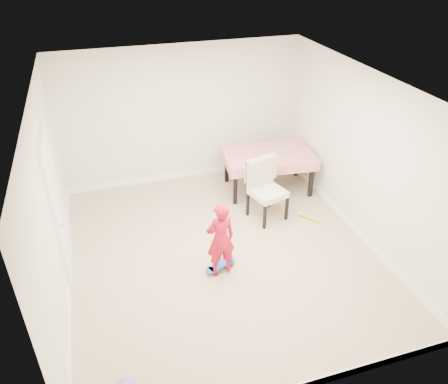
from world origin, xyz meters
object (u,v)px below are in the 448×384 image
object	(u,v)px
dining_chair	(268,191)
child	(221,241)
dining_table	(268,171)
skateboard	(220,266)

from	to	relation	value
dining_chair	child	distance (m)	1.62
dining_table	skateboard	size ratio (longest dim) A/B	3.10
dining_table	skateboard	bearing A→B (deg)	-121.17
dining_table	dining_chair	distance (m)	0.99
child	dining_chair	bearing A→B (deg)	-140.64
dining_table	child	world-z (taller)	child
child	dining_table	bearing A→B (deg)	-131.76
skateboard	dining_table	bearing A→B (deg)	29.24
dining_table	child	xyz separation A→B (m)	(-1.54, -2.02, 0.20)
dining_chair	skateboard	xyz separation A→B (m)	(-1.15, -1.03, -0.49)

